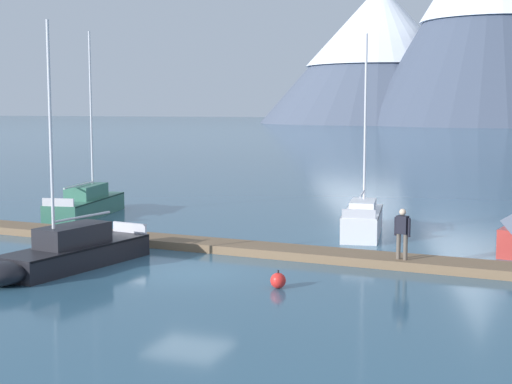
{
  "coord_description": "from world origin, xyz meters",
  "views": [
    {
      "loc": [
        10.64,
        -21.52,
        5.31
      ],
      "look_at": [
        0.0,
        6.0,
        2.0
      ],
      "focal_mm": 53.32,
      "sensor_mm": 36.0,
      "label": 1
    }
  ],
  "objects": [
    {
      "name": "sailboat_nearest_berth",
      "position": [
        -10.38,
        10.04,
        0.61
      ],
      "size": [
        2.77,
        7.14,
        8.97
      ],
      "color": "#336B56",
      "rests_on": "ground"
    },
    {
      "name": "sailboat_second_berth",
      "position": [
        -4.0,
        -0.87,
        0.55
      ],
      "size": [
        2.55,
        6.91,
        8.02
      ],
      "color": "black",
      "rests_on": "ground"
    },
    {
      "name": "mooring_buoy_inner_mooring",
      "position": [
        3.35,
        -0.86,
        0.23
      ],
      "size": [
        0.46,
        0.46,
        0.54
      ],
      "color": "red",
      "rests_on": "ground"
    },
    {
      "name": "mountain_central_massif",
      "position": [
        -6.22,
        212.38,
        34.43
      ],
      "size": [
        73.83,
        73.83,
        64.52
      ],
      "color": "#424C60",
      "rests_on": "ground"
    },
    {
      "name": "ground_plane",
      "position": [
        0.0,
        0.0,
        0.0
      ],
      "size": [
        700.0,
        700.0,
        0.0
      ],
      "primitive_type": "plane",
      "color": "#335B75"
    },
    {
      "name": "sailboat_mid_dock_port",
      "position": [
        3.44,
        9.69,
        0.63
      ],
      "size": [
        2.27,
        6.08,
        8.32
      ],
      "color": "silver",
      "rests_on": "ground"
    },
    {
      "name": "dock",
      "position": [
        0.0,
        4.0,
        0.14
      ],
      "size": [
        26.92,
        3.44,
        0.3
      ],
      "color": "brown",
      "rests_on": "ground"
    },
    {
      "name": "person_on_dock",
      "position": [
        6.24,
        3.22,
        1.26
      ],
      "size": [
        0.56,
        0.33,
        1.69
      ],
      "color": "brown",
      "rests_on": "dock"
    },
    {
      "name": "mountain_west_summit",
      "position": [
        -42.23,
        226.8,
        23.97
      ],
      "size": [
        77.81,
        77.81,
        44.61
      ],
      "color": "#4C566B",
      "rests_on": "ground"
    }
  ]
}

